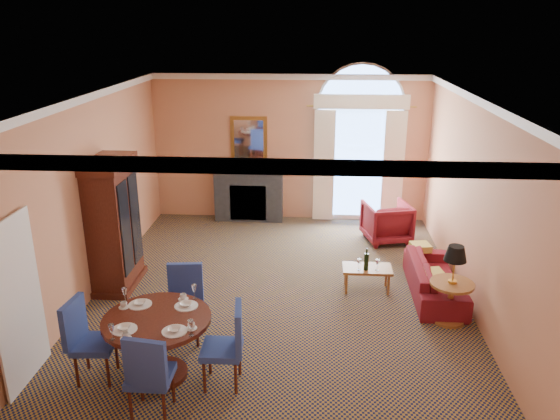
# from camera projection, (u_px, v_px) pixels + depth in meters

# --- Properties ---
(ground) EXTENTS (7.50, 7.50, 0.00)m
(ground) POSITION_uv_depth(u_px,v_px,m) (278.00, 295.00, 8.94)
(ground) COLOR #13193D
(ground) RESTS_ON ground
(room_envelope) EXTENTS (6.04, 7.52, 3.45)m
(room_envelope) POSITION_uv_depth(u_px,v_px,m) (279.00, 135.00, 8.75)
(room_envelope) COLOR tan
(room_envelope) RESTS_ON ground
(armoire) EXTENTS (0.63, 1.12, 2.20)m
(armoire) POSITION_uv_depth(u_px,v_px,m) (114.00, 226.00, 8.95)
(armoire) COLOR #3C160D
(armoire) RESTS_ON ground
(dining_table) EXTENTS (1.33, 1.33, 1.04)m
(dining_table) POSITION_uv_depth(u_px,v_px,m) (158.00, 333.00, 6.71)
(dining_table) COLOR #3C160D
(dining_table) RESTS_ON ground
(dining_chair_north) EXTENTS (0.60, 0.60, 1.09)m
(dining_chair_north) POSITION_uv_depth(u_px,v_px,m) (183.00, 298.00, 7.56)
(dining_chair_north) COLOR navy
(dining_chair_north) RESTS_ON ground
(dining_chair_south) EXTENTS (0.52, 0.53, 1.09)m
(dining_chair_south) POSITION_uv_depth(u_px,v_px,m) (148.00, 372.00, 5.97)
(dining_chair_south) COLOR navy
(dining_chair_south) RESTS_ON ground
(dining_chair_east) EXTENTS (0.53, 0.52, 1.09)m
(dining_chair_east) POSITION_uv_depth(u_px,v_px,m) (230.00, 341.00, 6.54)
(dining_chair_east) COLOR navy
(dining_chair_east) RESTS_ON ground
(dining_chair_west) EXTENTS (0.54, 0.53, 1.09)m
(dining_chair_west) POSITION_uv_depth(u_px,v_px,m) (85.00, 335.00, 6.67)
(dining_chair_west) COLOR navy
(dining_chair_west) RESTS_ON ground
(sofa) EXTENTS (0.78, 1.94, 0.56)m
(sofa) POSITION_uv_depth(u_px,v_px,m) (435.00, 278.00, 8.88)
(sofa) COLOR maroon
(sofa) RESTS_ON ground
(armchair) EXTENTS (1.05, 1.07, 0.80)m
(armchair) POSITION_uv_depth(u_px,v_px,m) (387.00, 222.00, 11.02)
(armchair) COLOR maroon
(armchair) RESTS_ON ground
(coffee_table) EXTENTS (0.81, 0.45, 0.78)m
(coffee_table) POSITION_uv_depth(u_px,v_px,m) (367.00, 269.00, 8.96)
(coffee_table) COLOR #A26430
(coffee_table) RESTS_ON ground
(side_table) EXTENTS (0.64, 0.64, 1.19)m
(side_table) POSITION_uv_depth(u_px,v_px,m) (453.00, 277.00, 7.92)
(side_table) COLOR #A26430
(side_table) RESTS_ON ground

